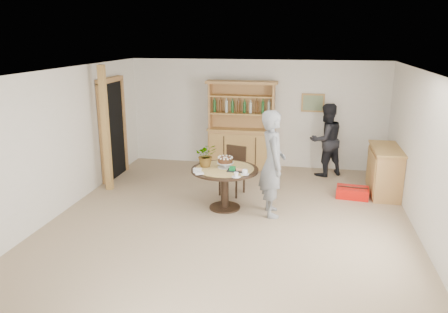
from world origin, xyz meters
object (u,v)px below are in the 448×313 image
at_px(dining_table, 225,177).
at_px(dining_chair, 234,167).
at_px(hutch, 241,139).
at_px(adult_person, 326,140).
at_px(sideboard, 385,171).
at_px(red_suitcase, 352,192).
at_px(teen_boy, 272,164).

relative_size(dining_table, dining_chair, 1.27).
bearing_deg(hutch, adult_person, -7.16).
bearing_deg(sideboard, red_suitcase, -150.90).
relative_size(hutch, red_suitcase, 3.20).
relative_size(sideboard, dining_chair, 1.33).
relative_size(dining_chair, teen_boy, 0.51).
bearing_deg(adult_person, teen_boy, 35.19).
height_order(dining_chair, teen_boy, teen_boy).
distance_m(hutch, teen_boy, 2.86).
height_order(sideboard, teen_boy, teen_boy).
xyz_separation_m(dining_chair, adult_person, (1.80, 1.52, 0.27)).
distance_m(hutch, red_suitcase, 2.96).
relative_size(hutch, teen_boy, 1.10).
xyz_separation_m(sideboard, adult_person, (-1.12, 1.00, 0.34)).
distance_m(dining_table, red_suitcase, 2.59).
bearing_deg(dining_chair, dining_table, -75.72).
bearing_deg(dining_chair, sideboard, 25.94).
bearing_deg(teen_boy, red_suitcase, -67.63).
relative_size(sideboard, adult_person, 0.78).
height_order(dining_table, red_suitcase, dining_table).
xyz_separation_m(dining_table, dining_chair, (0.02, 0.83, -0.07)).
relative_size(dining_table, red_suitcase, 1.88).
relative_size(hutch, adult_person, 1.26).
bearing_deg(dining_chair, teen_boy, -32.42).
bearing_deg(sideboard, dining_table, -155.34).
xyz_separation_m(teen_boy, adult_person, (0.97, 2.45, -0.11)).
distance_m(dining_table, teen_boy, 0.91).
bearing_deg(dining_chair, adult_person, 56.02).
distance_m(dining_chair, red_suitcase, 2.35).
height_order(dining_chair, adult_person, adult_person).
bearing_deg(adult_person, red_suitcase, 77.48).
relative_size(sideboard, dining_table, 1.05).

